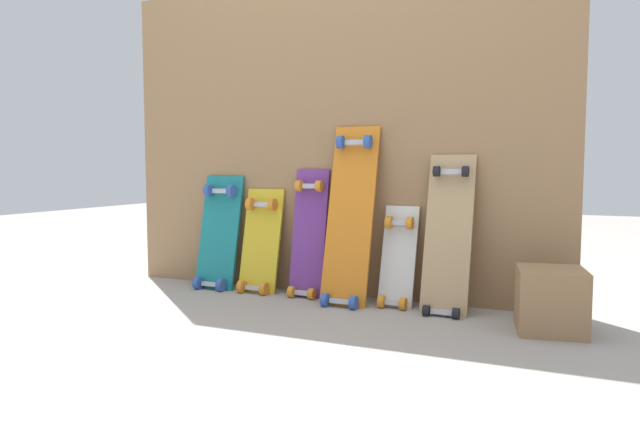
# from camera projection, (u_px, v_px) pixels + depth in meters

# --- Properties ---
(ground_plane) EXTENTS (12.00, 12.00, 0.00)m
(ground_plane) POSITION_uv_depth(u_px,v_px,m) (325.00, 296.00, 2.95)
(ground_plane) COLOR #9E9991
(plywood_wall_panel) EXTENTS (2.37, 0.04, 1.62)m
(plywood_wall_panel) POSITION_uv_depth(u_px,v_px,m) (331.00, 138.00, 2.95)
(plywood_wall_panel) COLOR #99724C
(plywood_wall_panel) RESTS_ON ground
(skateboard_teal) EXTENTS (0.24, 0.22, 0.67)m
(skateboard_teal) POSITION_uv_depth(u_px,v_px,m) (218.00, 238.00, 3.14)
(skateboard_teal) COLOR #197A7F
(skateboard_teal) RESTS_ON ground
(skateboard_yellow) EXTENTS (0.22, 0.20, 0.61)m
(skateboard_yellow) POSITION_uv_depth(u_px,v_px,m) (260.00, 246.00, 3.04)
(skateboard_yellow) COLOR gold
(skateboard_yellow) RESTS_ON ground
(skateboard_purple) EXTENTS (0.18, 0.19, 0.72)m
(skateboard_purple) POSITION_uv_depth(u_px,v_px,m) (308.00, 239.00, 2.94)
(skateboard_purple) COLOR #6B338C
(skateboard_purple) RESTS_ON ground
(skateboard_orange) EXTENTS (0.23, 0.29, 0.93)m
(skateboard_orange) POSITION_uv_depth(u_px,v_px,m) (349.00, 221.00, 2.78)
(skateboard_orange) COLOR orange
(skateboard_orange) RESTS_ON ground
(skateboard_white) EXTENTS (0.17, 0.21, 0.54)m
(skateboard_white) POSITION_uv_depth(u_px,v_px,m) (398.00, 263.00, 2.73)
(skateboard_white) COLOR silver
(skateboard_white) RESTS_ON ground
(skateboard_natural) EXTENTS (0.21, 0.27, 0.79)m
(skateboard_natural) POSITION_uv_depth(u_px,v_px,m) (448.00, 241.00, 2.61)
(skateboard_natural) COLOR tan
(skateboard_natural) RESTS_ON ground
(wooden_crate) EXTENTS (0.29, 0.29, 0.26)m
(wooden_crate) POSITION_uv_depth(u_px,v_px,m) (551.00, 300.00, 2.29)
(wooden_crate) COLOR #99724C
(wooden_crate) RESTS_ON ground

